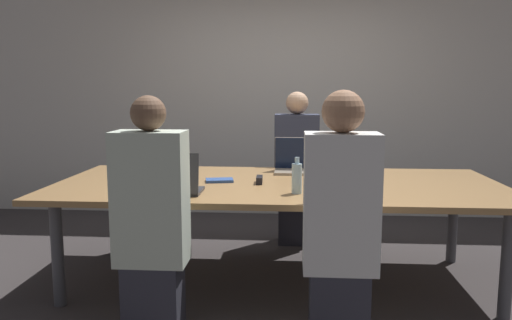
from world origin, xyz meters
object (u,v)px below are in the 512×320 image
Objects in this scene: bottle_near_midright at (297,178)px; person_far_center at (296,171)px; cup_far_center at (328,169)px; person_near_midright at (340,226)px; laptop_near_left at (175,182)px; laptop_far_center at (295,162)px; laptop_near_midright at (337,188)px; stapler at (259,180)px; person_near_left at (152,224)px.

person_far_center reaches higher than bottle_near_midright.
bottle_near_midright is at bearing -108.43° from cup_far_center.
person_near_midright is 5.97× the size of bottle_near_midright.
person_near_midright reaches higher than laptop_near_left.
person_near_midright is 4.24× the size of laptop_far_center.
person_near_midright reaches higher than laptop_near_midright.
person_near_midright is at bearing 154.56° from laptop_near_left.
stapler is at bearing -61.17° from person_near_midright.
cup_far_center is at bearing -91.21° from laptop_near_midright.
laptop_near_left is 4.06× the size of cup_far_center.
laptop_near_midright is 0.99m from cup_far_center.
person_near_left reaches higher than laptop_far_center.
person_near_midright reaches higher than stapler.
cup_far_center is at bearing -65.12° from person_far_center.
person_far_center is (-0.22, 1.90, -0.02)m from person_near_midright.
bottle_near_midright is 0.71× the size of laptop_far_center.
laptop_near_left is at bearing -140.43° from cup_far_center.
bottle_near_midright reaches higher than stapler.
bottle_near_midright is (-0.23, 0.57, 0.16)m from person_near_midright.
laptop_near_midright is 0.39m from person_near_midright.
laptop_near_left is 0.24× the size of person_far_center.
laptop_near_midright reaches higher than bottle_near_midright.
laptop_near_midright is 1.30× the size of bottle_near_midright.
person_near_left is 1.12m from laptop_near_midright.
laptop_near_left reaches higher than stapler.
laptop_far_center reaches higher than laptop_near_left.
person_near_left is 0.99× the size of person_far_center.
person_near_left reaches higher than laptop_near_left.
laptop_near_midright is 0.31m from bottle_near_midright.
laptop_far_center is 0.28m from cup_far_center.
person_near_midright is (-0.01, -0.37, -0.13)m from laptop_near_midright.
bottle_near_midright is (-0.24, 0.20, 0.02)m from laptop_near_midright.
person_near_left is at bearing -129.48° from cup_far_center.
laptop_far_center is (-0.24, 1.42, 0.13)m from person_near_midright.
laptop_near_midright is at bearing -39.53° from bottle_near_midright.
stapler is at bearing -116.83° from laptop_far_center.
cup_far_center is (0.03, 1.35, 0.10)m from person_near_midright.
laptop_near_midright is 0.22× the size of person_near_midright.
laptop_near_midright reaches higher than laptop_near_left.
laptop_near_midright is 1.56m from person_far_center.
laptop_far_center is 2.23× the size of stapler.
laptop_near_left is 0.48m from person_near_left.
laptop_near_midright is 0.74m from stapler.
person_near_midright reaches higher than person_far_center.
laptop_near_midright is 1.08m from laptop_far_center.
bottle_near_midright is 2.92× the size of cup_far_center.
person_near_midright is 0.63m from bottle_near_midright.
cup_far_center is at bearing -14.22° from laptop_far_center.
laptop_near_left is 1.39× the size of bottle_near_midright.
stapler is (-0.27, 0.34, -0.08)m from bottle_near_midright.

